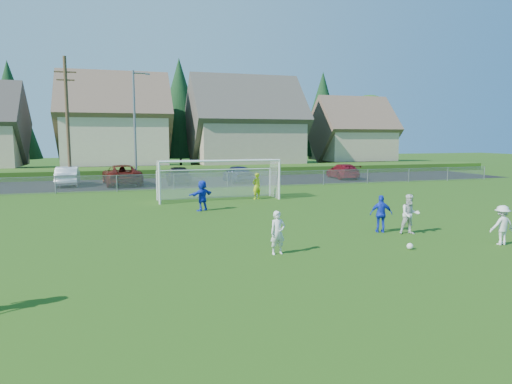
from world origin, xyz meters
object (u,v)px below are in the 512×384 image
(car_d, at_px, (178,175))
(soccer_goal, at_px, (218,173))
(player_white_c, at_px, (502,225))
(player_blue_a, at_px, (381,214))
(goalkeeper, at_px, (257,186))
(player_blue_b, at_px, (202,195))
(player_white_b, at_px, (410,214))
(car_c, at_px, (122,175))
(car_g, at_px, (343,171))
(player_white_a, at_px, (278,233))
(soccer_ball, at_px, (410,246))
(car_e, at_px, (238,174))
(car_b, at_px, (68,176))

(car_d, relative_size, soccer_goal, 0.65)
(player_white_c, relative_size, soccer_goal, 0.19)
(player_white_c, bearing_deg, player_blue_a, -43.86)
(goalkeeper, xyz_separation_m, soccer_goal, (-2.33, 0.55, 0.81))
(player_blue_b, height_order, goalkeeper, goalkeeper)
(player_white_b, distance_m, goalkeeper, 11.96)
(player_white_c, bearing_deg, soccer_goal, -61.02)
(player_white_b, height_order, car_d, player_white_b)
(player_blue_b, bearing_deg, goalkeeper, -169.72)
(goalkeeper, bearing_deg, car_c, -76.38)
(player_blue_b, relative_size, goalkeeper, 0.98)
(player_white_b, height_order, car_c, car_c)
(player_white_b, relative_size, car_g, 0.34)
(player_white_b, bearing_deg, player_white_a, -151.75)
(car_c, bearing_deg, player_white_a, 95.23)
(player_white_a, bearing_deg, soccer_ball, -15.18)
(player_white_a, relative_size, soccer_goal, 0.20)
(player_white_a, distance_m, player_blue_a, 5.58)
(player_white_b, bearing_deg, car_g, 83.53)
(player_white_a, distance_m, soccer_goal, 13.66)
(car_g, bearing_deg, soccer_goal, 43.27)
(player_white_a, height_order, player_white_b, player_white_b)
(car_d, bearing_deg, player_white_b, 109.19)
(car_e, bearing_deg, car_g, 179.55)
(player_white_b, distance_m, player_blue_b, 10.70)
(player_blue_b, xyz_separation_m, car_e, (5.63, 14.17, -0.07))
(player_white_b, relative_size, player_white_c, 1.12)
(goalkeeper, relative_size, car_c, 0.28)
(player_blue_b, xyz_separation_m, car_c, (-3.90, 14.75, 0.01))
(player_white_c, xyz_separation_m, car_d, (-8.31, 25.13, -0.02))
(car_d, bearing_deg, car_g, -175.53)
(car_e, distance_m, soccer_goal, 10.96)
(player_blue_a, height_order, car_d, player_blue_a)
(goalkeeper, height_order, car_c, goalkeeper)
(player_white_a, distance_m, car_e, 24.29)
(player_white_b, bearing_deg, car_d, 120.53)
(soccer_ball, height_order, player_blue_b, player_blue_b)
(player_white_b, xyz_separation_m, car_d, (-6.26, 22.61, -0.10))
(car_b, bearing_deg, player_blue_a, 120.04)
(car_e, relative_size, car_g, 0.92)
(car_g, xyz_separation_m, soccer_goal, (-14.16, -10.64, 0.94))
(player_white_c, bearing_deg, player_white_b, -47.95)
(soccer_ball, xyz_separation_m, player_white_c, (3.56, -0.36, 0.61))
(player_white_c, distance_m, player_blue_a, 4.32)
(player_white_b, relative_size, player_blue_a, 1.05)
(player_white_b, bearing_deg, car_b, 137.22)
(car_b, bearing_deg, player_blue_b, 116.20)
(soccer_ball, bearing_deg, soccer_goal, 104.30)
(soccer_ball, bearing_deg, player_blue_b, 117.37)
(soccer_ball, bearing_deg, player_white_b, 55.11)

